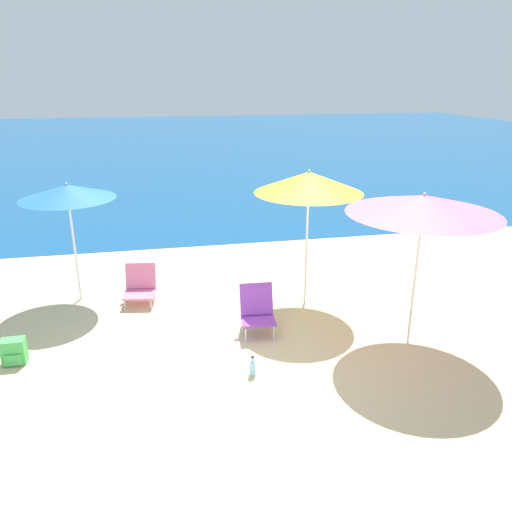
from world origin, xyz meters
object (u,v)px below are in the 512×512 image
object	(u,v)px
beach_umbrella_pink	(424,205)
beach_umbrella_yellow	(309,182)
water_bottle	(253,368)
beach_umbrella_blue	(67,192)
beach_chair_pink	(140,285)
beach_chair_purple	(257,309)
backpack_green	(14,352)

from	to	relation	value
beach_umbrella_pink	beach_umbrella_yellow	xyz separation A→B (m)	(-1.11, 1.59, 0.03)
water_bottle	beach_umbrella_blue	bearing A→B (deg)	130.41
beach_chair_pink	water_bottle	world-z (taller)	beach_chair_pink
beach_umbrella_yellow	beach_chair_pink	distance (m)	3.36
beach_chair_purple	water_bottle	world-z (taller)	beach_chair_purple
water_bottle	beach_chair_purple	bearing A→B (deg)	75.38
backpack_green	water_bottle	size ratio (longest dim) A/B	1.28
beach_umbrella_blue	backpack_green	xyz separation A→B (m)	(-0.61, -2.01, -1.73)
water_bottle	beach_chair_pink	bearing A→B (deg)	119.17
beach_umbrella_pink	beach_umbrella_blue	distance (m)	5.53
backpack_green	beach_umbrella_pink	bearing A→B (deg)	-5.34
beach_umbrella_pink	beach_umbrella_yellow	size ratio (longest dim) A/B	0.97
beach_umbrella_blue	beach_chair_purple	size ratio (longest dim) A/B	2.75
beach_chair_pink	water_bottle	xyz separation A→B (m)	(1.46, -2.62, -0.19)
beach_umbrella_blue	beach_chair_purple	world-z (taller)	beach_umbrella_blue
beach_umbrella_pink	backpack_green	size ratio (longest dim) A/B	6.25
beach_umbrella_pink	beach_chair_pink	bearing A→B (deg)	150.30
beach_umbrella_yellow	beach_chair_purple	world-z (taller)	beach_umbrella_yellow
beach_umbrella_blue	beach_umbrella_yellow	xyz separation A→B (m)	(3.81, -0.94, 0.19)
beach_chair_pink	beach_umbrella_yellow	bearing A→B (deg)	-3.89
beach_umbrella_yellow	water_bottle	size ratio (longest dim) A/B	8.28
beach_chair_pink	beach_chair_purple	world-z (taller)	beach_chair_purple
backpack_green	beach_chair_pink	bearing A→B (deg)	45.72
beach_umbrella_yellow	beach_chair_purple	size ratio (longest dim) A/B	3.07
beach_umbrella_blue	water_bottle	xyz separation A→B (m)	(2.50, -2.94, -1.80)
backpack_green	beach_chair_purple	bearing A→B (deg)	3.20
beach_umbrella_pink	backpack_green	xyz separation A→B (m)	(-5.53, 0.52, -1.90)
beach_umbrella_pink	water_bottle	size ratio (longest dim) A/B	8.02
beach_chair_pink	backpack_green	xyz separation A→B (m)	(-1.65, -1.69, -0.12)
beach_umbrella_blue	beach_chair_pink	distance (m)	1.94
beach_umbrella_yellow	beach_chair_purple	xyz separation A→B (m)	(-1.02, -0.88, -1.71)
beach_chair_pink	beach_umbrella_blue	bearing A→B (deg)	171.76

